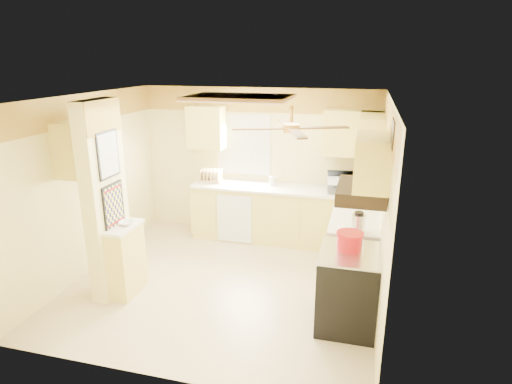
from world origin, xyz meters
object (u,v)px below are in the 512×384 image
(microwave, at_px, (345,183))
(dutch_oven, at_px, (350,241))
(stove, at_px, (348,288))
(kettle, at_px, (358,223))
(bowl, at_px, (127,223))

(microwave, xyz_separation_m, dutch_oven, (0.18, -2.08, -0.07))
(microwave, relative_size, dutch_oven, 1.80)
(stove, xyz_separation_m, dutch_oven, (-0.02, 0.07, 0.56))
(stove, bearing_deg, kettle, 83.26)
(bowl, distance_m, kettle, 2.88)
(stove, height_order, microwave, microwave)
(dutch_oven, bearing_deg, bowl, -179.48)
(stove, bearing_deg, dutch_oven, 103.41)
(kettle, bearing_deg, bowl, -170.21)
(stove, height_order, bowl, bowl)
(microwave, height_order, dutch_oven, microwave)
(dutch_oven, relative_size, kettle, 1.16)
(stove, relative_size, kettle, 3.54)
(stove, bearing_deg, microwave, 95.14)
(microwave, distance_m, kettle, 1.63)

